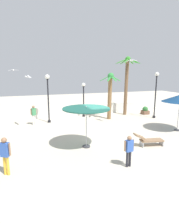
# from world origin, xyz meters

# --- Properties ---
(ground_plane) EXTENTS (56.00, 56.00, 0.00)m
(ground_plane) POSITION_xyz_m (0.00, 0.00, 0.00)
(ground_plane) COLOR beige
(boundary_wall) EXTENTS (25.20, 0.30, 1.09)m
(boundary_wall) POSITION_xyz_m (0.00, 8.07, 0.54)
(boundary_wall) COLOR silver
(boundary_wall) RESTS_ON ground_plane
(patio_umbrella_1) EXTENTS (2.81, 2.81, 2.55)m
(patio_umbrella_1) POSITION_xyz_m (-1.45, -0.72, 2.30)
(patio_umbrella_1) COLOR #333338
(patio_umbrella_1) RESTS_ON ground_plane
(palm_tree_0) EXTENTS (2.71, 2.71, 6.10)m
(palm_tree_0) POSITION_xyz_m (5.48, 6.66, 3.76)
(palm_tree_0) COLOR brown
(palm_tree_0) RESTS_ON ground_plane
(palm_tree_2) EXTENTS (2.17, 2.17, 4.46)m
(palm_tree_2) POSITION_xyz_m (3.00, 5.43, 2.79)
(palm_tree_2) COLOR brown
(palm_tree_2) RESTS_ON ground_plane
(lamp_post_1) EXTENTS (0.38, 0.38, 3.46)m
(lamp_post_1) POSITION_xyz_m (0.90, 7.22, 2.19)
(lamp_post_1) COLOR black
(lamp_post_1) RESTS_ON ground_plane
(lamp_post_2) EXTENTS (0.41, 0.41, 4.32)m
(lamp_post_2) POSITION_xyz_m (-2.80, 6.00, 2.83)
(lamp_post_2) COLOR black
(lamp_post_2) RESTS_ON ground_plane
(lamp_post_3) EXTENTS (0.39, 0.39, 4.52)m
(lamp_post_3) POSITION_xyz_m (7.40, 4.32, 2.86)
(lamp_post_3) COLOR black
(lamp_post_3) RESTS_ON ground_plane
(lounge_chair_0) EXTENTS (1.91, 0.90, 0.81)m
(lounge_chair_0) POSITION_xyz_m (2.25, -1.80, 0.41)
(lounge_chair_0) COLOR #B7B7BC
(lounge_chair_0) RESTS_ON ground_plane
(guest_0) EXTENTS (0.49, 0.40, 1.74)m
(guest_0) POSITION_xyz_m (-5.81, -2.60, 1.06)
(guest_0) COLOR gold
(guest_0) RESTS_ON ground_plane
(guest_1) EXTENTS (0.56, 0.27, 1.56)m
(guest_1) POSITION_xyz_m (-0.30, -3.74, 0.94)
(guest_1) COLOR #26262D
(guest_1) RESTS_ON ground_plane
(guest_2) EXTENTS (0.52, 0.36, 1.69)m
(guest_2) POSITION_xyz_m (-4.14, 5.63, 1.03)
(guest_2) COLOR silver
(guest_2) RESTS_ON ground_plane
(seagull_0) EXTENTS (0.91, 0.38, 0.16)m
(seagull_0) POSITION_xyz_m (-5.55, 7.26, 4.69)
(seagull_0) COLOR white
(seagull_1) EXTENTS (0.48, 1.15, 0.18)m
(seagull_1) POSITION_xyz_m (-4.48, 4.42, 4.17)
(seagull_1) COLOR white
(seagull_2) EXTENTS (0.45, 1.15, 0.19)m
(seagull_2) POSITION_xyz_m (3.42, 2.49, 5.42)
(seagull_2) COLOR white
(planter) EXTENTS (0.70, 0.70, 0.85)m
(planter) POSITION_xyz_m (7.60, 6.11, 0.38)
(planter) COLOR brown
(planter) RESTS_ON ground_plane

